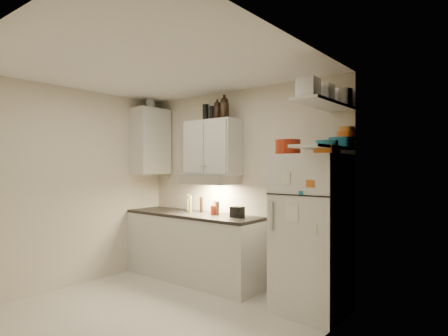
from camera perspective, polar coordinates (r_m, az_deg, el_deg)
The scene contains 36 objects.
floor at distance 4.27m, azimuth -11.00°, elevation -21.45°, with size 3.20×3.00×0.02m, color silver.
ceiling at distance 4.10m, azimuth -11.03°, elevation 14.94°, with size 3.20×3.00×0.02m, color white.
back_wall at distance 5.08m, azimuth 2.11°, elevation -2.79°, with size 3.20×0.02×2.60m, color beige.
left_wall at distance 5.31m, azimuth -22.32°, elevation -2.68°, with size 0.02×3.00×2.60m, color beige.
right_wall at distance 2.94m, azimuth 9.76°, elevation -5.02°, with size 0.02×3.00×2.60m, color beige.
base_cabinet at distance 5.32m, azimuth -4.81°, elevation -12.01°, with size 2.10×0.60×0.88m, color silver.
countertop at distance 5.24m, azimuth -4.81°, elevation -7.09°, with size 2.10×0.62×0.04m, color black.
upper_cabinet at distance 5.13m, azimuth -1.75°, elevation 3.11°, with size 0.80×0.33×0.75m, color silver.
side_cabinet at distance 5.85m, azimuth -11.12°, elevation 3.98°, with size 0.33×0.55×1.00m, color silver.
range_hood at distance 5.08m, azimuth -2.22°, elevation -1.77°, with size 0.76×0.46×0.12m, color silver.
fridge at distance 4.19m, azimuth 13.19°, elevation -9.65°, with size 0.70×0.68×1.70m, color silver.
shelf_hi at distance 3.97m, azimuth 15.00°, elevation 9.38°, with size 0.30×0.95×0.03m, color silver.
shelf_lo at distance 3.92m, azimuth 14.99°, elevation 3.02°, with size 0.30×0.95×0.03m, color silver.
knife_strip at distance 4.68m, azimuth 8.83°, elevation -2.81°, with size 0.42×0.02×0.03m, color black.
dutch_oven at distance 4.06m, azimuth 9.70°, elevation 3.18°, with size 0.27×0.27×0.15m, color #A02912.
book_stack at distance 3.82m, azimuth 15.46°, elevation 2.78°, with size 0.18×0.23×0.08m, color #C86019.
spice_jar at distance 4.12m, azimuth 14.11°, elevation 2.74°, with size 0.06×0.06×0.10m, color silver.
stock_pot at distance 4.26m, azimuth 17.35°, elevation 10.14°, with size 0.25×0.25×0.18m, color silver.
tin_a at distance 3.94m, azimuth 14.97°, elevation 10.94°, with size 0.17×0.15×0.17m, color #AAAAAD.
tin_b at distance 3.66m, azimuth 12.74°, elevation 11.83°, with size 0.18×0.18×0.18m, color #AAAAAD.
bowl_teal at distance 4.21m, azimuth 17.38°, elevation 3.75°, with size 0.26×0.26×0.10m, color #196E8E.
bowl_orange at distance 4.24m, azimuth 18.23°, elevation 4.86°, with size 0.21×0.21×0.06m, color #D95914.
bowl_yellow at distance 4.24m, azimuth 18.23°, elevation 5.63°, with size 0.16×0.16×0.05m, color orange.
plates at distance 3.89m, azimuth 15.40°, elevation 3.67°, with size 0.22×0.22×0.06m, color #196E8E.
growler_a at distance 5.07m, azimuth -1.02°, elevation 8.81°, with size 0.11×0.11×0.25m, color black, non-canonical shape.
growler_b at distance 4.99m, azimuth 0.05°, elevation 9.18°, with size 0.12×0.12×0.29m, color black, non-canonical shape.
thermos_a at distance 5.27m, azimuth -1.82°, elevation 8.27°, with size 0.07×0.07×0.21m, color black.
thermos_b at distance 5.36m, azimuth -2.82°, elevation 8.34°, with size 0.09×0.09×0.25m, color black.
side_jar at distance 5.95m, azimuth -11.18°, elevation 9.65°, with size 0.14×0.14×0.18m, color silver.
soap_bottle at distance 5.49m, azimuth -5.38°, elevation -5.16°, with size 0.10×0.10×0.26m, color silver.
pepper_mill at distance 5.02m, azimuth -1.06°, elevation -6.13°, with size 0.06×0.06×0.18m, color brown.
oil_bottle at distance 5.30m, azimuth -5.18°, elevation -5.49°, with size 0.05×0.05×0.24m, color #64691A.
vinegar_bottle at distance 5.30m, azimuth -3.48°, elevation -5.59°, with size 0.05×0.05×0.22m, color black.
clear_bottle at distance 5.12m, azimuth -1.58°, elevation -5.93°, with size 0.07×0.07×0.20m, color silver.
red_jar at distance 5.02m, azimuth -1.74°, elevation -6.47°, with size 0.06×0.06×0.12m, color #A02912.
caddy at distance 4.78m, azimuth 2.03°, elevation -6.72°, with size 0.16×0.11×0.14m, color black.
Camera 1 is at (3.03, -2.56, 1.57)m, focal length 30.00 mm.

